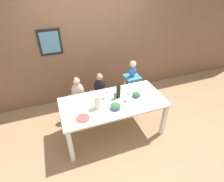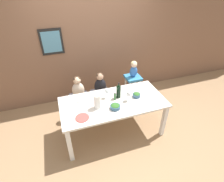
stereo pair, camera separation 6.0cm
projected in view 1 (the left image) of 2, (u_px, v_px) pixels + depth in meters
ground_plane at (113, 131)px, 3.46m from camera, size 14.00×14.00×0.00m
wall_back at (91, 42)px, 3.76m from camera, size 10.00×0.09×2.70m
dining_table at (113, 105)px, 3.09m from camera, size 1.83×0.87×0.73m
chair_far_left at (79, 101)px, 3.61m from camera, size 0.38×0.37×0.48m
chair_far_center at (100, 96)px, 3.74m from camera, size 0.38×0.37×0.48m
chair_right_highchair at (132, 83)px, 3.86m from camera, size 0.32×0.31×0.74m
person_child_left at (77, 88)px, 3.43m from camera, size 0.24×0.16×0.47m
person_child_center at (99, 84)px, 3.56m from camera, size 0.24×0.16×0.47m
person_baby_right at (133, 68)px, 3.64m from camera, size 0.17×0.13×0.35m
wine_bottle at (118, 91)px, 3.08m from camera, size 0.08×0.08×0.31m
paper_towel_roll at (98, 102)px, 2.84m from camera, size 0.11×0.11×0.25m
wine_glass_near at (129, 94)px, 3.00m from camera, size 0.08×0.08×0.19m
wine_glass_far at (107, 91)px, 3.06m from camera, size 0.08×0.08×0.19m
salad_bowl_large at (116, 106)px, 2.87m from camera, size 0.17×0.17×0.08m
salad_bowl_small at (136, 94)px, 3.15m from camera, size 0.14×0.14×0.08m
dinner_plate_front_left at (83, 118)px, 2.69m from camera, size 0.21×0.21×0.01m
dinner_plate_back_left at (81, 100)px, 3.08m from camera, size 0.21×0.21×0.01m
condiment_bottle_hot_sauce at (115, 96)px, 3.05m from camera, size 0.04×0.04×0.14m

